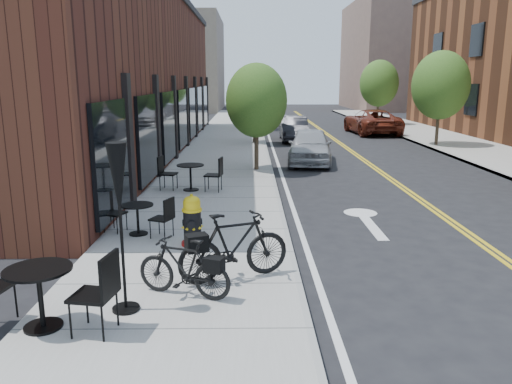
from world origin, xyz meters
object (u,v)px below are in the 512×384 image
object	(u,v)px
bicycle_right	(234,246)
parked_car_c	(271,114)
parked_car_a	(310,146)
parked_car_far	(372,122)
bistro_set_b	(138,215)
parked_car_b	(294,129)
bistro_set_c	(191,174)
bicycle_left	(184,267)
patio_umbrella	(119,192)
bistro_set_a	(40,289)
fire_hydrant	(192,221)

from	to	relation	value
bicycle_right	parked_car_c	size ratio (longest dim) A/B	0.38
parked_car_a	parked_car_far	world-z (taller)	parked_car_far
bistro_set_b	parked_car_b	bearing A→B (deg)	96.57
bistro_set_c	parked_car_a	xyz separation A→B (m)	(4.20, 5.57, 0.09)
parked_car_c	parked_car_far	size ratio (longest dim) A/B	0.92
bicycle_left	parked_car_b	distance (m)	20.88
patio_umbrella	parked_car_far	world-z (taller)	patio_umbrella
patio_umbrella	parked_car_c	size ratio (longest dim) A/B	0.48
bicycle_left	parked_car_c	size ratio (longest dim) A/B	0.30
parked_car_a	bistro_set_a	bearing A→B (deg)	-103.16
patio_umbrella	bistro_set_c	bearing A→B (deg)	89.82
bicycle_right	parked_car_far	world-z (taller)	parked_car_far
bicycle_left	parked_car_a	bearing A→B (deg)	-173.98
bicycle_left	bicycle_right	xyz separation A→B (m)	(0.74, 0.66, 0.11)
parked_car_a	parked_car_b	size ratio (longest dim) A/B	1.02
fire_hydrant	bistro_set_c	xyz separation A→B (m)	(-0.61, 5.03, 0.01)
bicycle_left	bistro_set_a	size ratio (longest dim) A/B	0.75
parked_car_a	parked_car_c	size ratio (longest dim) A/B	0.83
bistro_set_a	bistro_set_c	bearing A→B (deg)	93.15
parked_car_a	parked_car_c	world-z (taller)	parked_car_c
bistro_set_b	bistro_set_c	bearing A→B (deg)	103.79
bistro_set_b	patio_umbrella	bearing A→B (deg)	-58.49
fire_hydrant	bicycle_left	size ratio (longest dim) A/B	0.67
bicycle_left	parked_car_c	bearing A→B (deg)	-163.96
parked_car_a	bicycle_right	bearing A→B (deg)	-95.10
bicycle_left	bistro_set_c	world-z (taller)	bistro_set_c
bistro_set_c	parked_car_c	distance (m)	24.20
bicycle_left	parked_car_a	size ratio (longest dim) A/B	0.37
parked_car_a	parked_car_far	size ratio (longest dim) A/B	0.76
bicycle_left	parked_car_b	xyz separation A→B (m)	(3.45, 20.60, 0.10)
bistro_set_b	parked_car_far	distance (m)	23.35
bistro_set_a	parked_car_a	world-z (taller)	parked_car_a
parked_car_a	fire_hydrant	bearing A→B (deg)	-101.45
bistro_set_a	parked_car_c	distance (m)	32.67
fire_hydrant	bistro_set_a	xyz separation A→B (m)	(-1.61, -3.38, 0.05)
fire_hydrant	bistro_set_c	bearing A→B (deg)	82.04
parked_car_b	bicycle_right	bearing A→B (deg)	-97.37
fire_hydrant	patio_umbrella	size ratio (longest dim) A/B	0.43
patio_umbrella	parked_car_c	world-z (taller)	patio_umbrella
fire_hydrant	patio_umbrella	xyz separation A→B (m)	(-0.64, -2.87, 1.24)
fire_hydrant	patio_umbrella	distance (m)	3.19
bistro_set_b	parked_car_a	size ratio (longest dim) A/B	0.38
bistro_set_c	parked_car_a	distance (m)	6.97
bistro_set_a	fire_hydrant	bearing A→B (deg)	74.43
bicycle_left	bistro_set_a	distance (m)	2.00
parked_car_c	parked_car_a	bearing A→B (deg)	-90.11
fire_hydrant	parked_car_c	distance (m)	29.13
fire_hydrant	parked_car_far	size ratio (longest dim) A/B	0.19
fire_hydrant	parked_car_far	distance (m)	23.51
bicycle_left	bistro_set_c	xyz separation A→B (m)	(-0.75, 7.45, 0.04)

